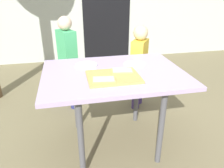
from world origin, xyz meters
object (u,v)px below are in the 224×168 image
at_px(cutting_board, 113,77).
at_px(child_right, 139,63).
at_px(plate_white_right, 134,64).
at_px(pizza_slice_near_left, 104,80).
at_px(child_left, 68,59).
at_px(pizza_slice_far_right, 122,71).
at_px(plate_white_left, 86,65).
at_px(dining_table, 114,80).

xyz_separation_m(cutting_board, child_right, (0.46, 0.74, -0.18)).
bearing_deg(plate_white_right, cutting_board, -134.59).
distance_m(pizza_slice_near_left, child_left, 1.03).
height_order(pizza_slice_far_right, child_left, child_left).
height_order(plate_white_right, child_right, child_right).
bearing_deg(cutting_board, pizza_slice_far_right, 37.58).
relative_size(pizza_slice_far_right, plate_white_right, 0.95).
relative_size(plate_white_left, child_left, 0.18).
xyz_separation_m(dining_table, plate_white_left, (-0.21, 0.20, 0.08)).
bearing_deg(pizza_slice_near_left, dining_table, 59.00).
xyz_separation_m(pizza_slice_near_left, child_left, (-0.24, 0.99, -0.14)).
height_order(cutting_board, plate_white_left, cutting_board).
distance_m(dining_table, pizza_slice_far_right, 0.13).
bearing_deg(child_right, pizza_slice_far_right, -119.11).
height_order(plate_white_left, child_left, child_left).
height_order(child_left, child_right, child_left).
bearing_deg(dining_table, cutting_board, -103.81).
distance_m(cutting_board, plate_white_right, 0.35).
xyz_separation_m(plate_white_right, child_right, (0.22, 0.49, -0.18)).
height_order(pizza_slice_near_left, plate_white_left, pizza_slice_near_left).
relative_size(pizza_slice_far_right, plate_white_left, 0.95).
xyz_separation_m(pizza_slice_near_left, child_right, (0.55, 0.82, -0.19)).
bearing_deg(child_left, pizza_slice_far_right, -63.56).
distance_m(cutting_board, child_left, 0.98).
bearing_deg(plate_white_right, dining_table, -149.07).
xyz_separation_m(pizza_slice_far_right, child_left, (-0.42, 0.84, -0.14)).
bearing_deg(child_left, plate_white_left, -75.18).
height_order(cutting_board, pizza_slice_far_right, pizza_slice_far_right).
distance_m(plate_white_right, child_right, 0.57).
xyz_separation_m(cutting_board, child_left, (-0.33, 0.91, -0.13)).
bearing_deg(pizza_slice_far_right, cutting_board, -142.42).
height_order(cutting_board, child_right, child_right).
relative_size(plate_white_right, child_left, 0.18).
xyz_separation_m(child_left, child_right, (0.80, -0.17, -0.05)).
xyz_separation_m(pizza_slice_far_right, plate_white_right, (0.16, 0.18, -0.02)).
distance_m(cutting_board, plate_white_left, 0.36).
bearing_deg(child_right, cutting_board, -121.97).
bearing_deg(child_left, child_right, -11.91).
distance_m(pizza_slice_near_left, plate_white_left, 0.41).
height_order(pizza_slice_far_right, child_right, child_right).
xyz_separation_m(pizza_slice_far_right, child_right, (0.38, 0.68, -0.19)).
height_order(dining_table, pizza_slice_near_left, pizza_slice_near_left).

